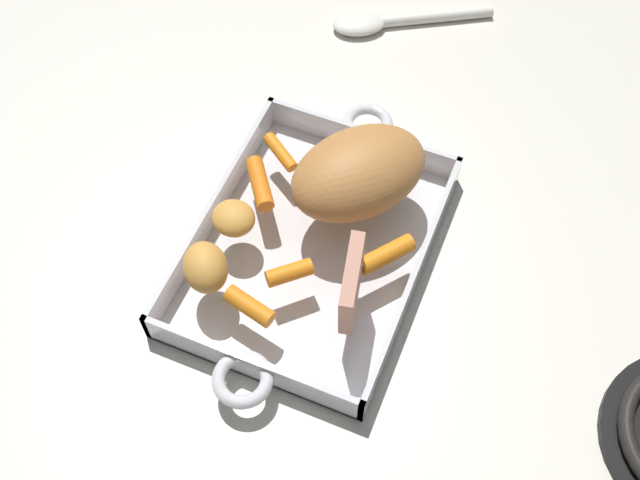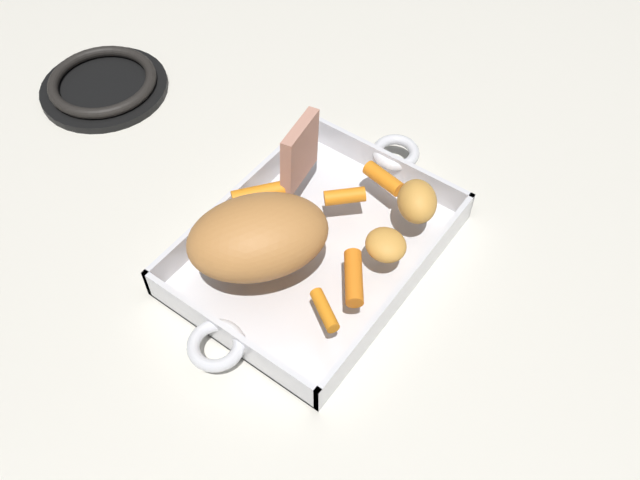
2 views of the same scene
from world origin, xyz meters
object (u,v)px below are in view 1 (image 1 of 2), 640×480
(pork_roast, at_px, (359,173))
(serving_spoon, at_px, (389,21))
(baby_carrot_center_left, at_px, (280,152))
(roast_slice_thick, at_px, (352,284))
(roasting_dish, at_px, (311,248))
(baby_carrot_northeast, at_px, (286,272))
(potato_whole, at_px, (233,218))
(baby_carrot_southwest, at_px, (249,306))
(baby_carrot_long, at_px, (385,256))
(baby_carrot_northwest, at_px, (260,184))
(potato_golden_large, at_px, (205,267))

(pork_roast, distance_m, serving_spoon, 0.32)
(pork_roast, distance_m, baby_carrot_center_left, 0.11)
(roast_slice_thick, bearing_deg, roasting_dish, 48.27)
(baby_carrot_northeast, xyz_separation_m, potato_whole, (0.04, 0.08, 0.01))
(pork_roast, bearing_deg, roast_slice_thick, -162.03)
(baby_carrot_southwest, bearing_deg, baby_carrot_long, -45.12)
(baby_carrot_southwest, relative_size, serving_spoon, 0.26)
(baby_carrot_southwest, height_order, baby_carrot_northeast, baby_carrot_southwest)
(baby_carrot_northeast, relative_size, baby_carrot_northwest, 0.75)
(potato_whole, bearing_deg, baby_carrot_long, -83.26)
(baby_carrot_center_left, xyz_separation_m, baby_carrot_long, (-0.09, -0.16, 0.00))
(baby_carrot_northwest, bearing_deg, baby_carrot_center_left, -2.48)
(baby_carrot_northwest, bearing_deg, pork_roast, -71.37)
(baby_carrot_long, height_order, potato_whole, potato_whole)
(potato_whole, height_order, potato_golden_large, potato_golden_large)
(baby_carrot_center_left, relative_size, serving_spoon, 0.25)
(serving_spoon, bearing_deg, roasting_dish, 66.28)
(roasting_dish, relative_size, potato_whole, 8.60)
(baby_carrot_southwest, bearing_deg, serving_spoon, 2.42)
(pork_roast, bearing_deg, baby_carrot_center_left, 80.91)
(baby_carrot_southwest, bearing_deg, potato_whole, 34.13)
(potato_golden_large, bearing_deg, potato_whole, 2.03)
(baby_carrot_long, relative_size, potato_whole, 1.31)
(roast_slice_thick, height_order, baby_carrot_southwest, roast_slice_thick)
(roasting_dish, height_order, baby_carrot_northeast, baby_carrot_northeast)
(roasting_dish, height_order, serving_spoon, roasting_dish)
(roasting_dish, distance_m, baby_carrot_northeast, 0.07)
(pork_roast, xyz_separation_m, baby_carrot_northeast, (-0.12, 0.03, -0.03))
(baby_carrot_southwest, height_order, baby_carrot_northwest, same)
(baby_carrot_northeast, bearing_deg, potato_whole, 65.05)
(baby_carrot_northwest, distance_m, potato_golden_large, 0.12)
(roasting_dish, height_order, baby_carrot_southwest, baby_carrot_southwest)
(potato_whole, bearing_deg, serving_spoon, -5.55)
(baby_carrot_northeast, xyz_separation_m, baby_carrot_northwest, (0.09, 0.07, 0.00))
(roasting_dish, bearing_deg, baby_carrot_northwest, 66.53)
(baby_carrot_northeast, relative_size, baby_carrot_long, 0.78)
(baby_carrot_center_left, height_order, potato_golden_large, potato_golden_large)
(pork_roast, height_order, serving_spoon, pork_roast)
(roasting_dish, xyz_separation_m, potato_golden_large, (-0.09, 0.08, 0.05))
(potato_golden_large, bearing_deg, baby_carrot_northeast, -66.04)
(roasting_dish, relative_size, potato_golden_large, 7.16)
(baby_carrot_center_left, bearing_deg, baby_carrot_long, -118.49)
(roast_slice_thick, height_order, baby_carrot_long, roast_slice_thick)
(pork_roast, relative_size, potato_whole, 3.24)
(pork_roast, height_order, roast_slice_thick, roast_slice_thick)
(roasting_dish, distance_m, baby_carrot_northwest, 0.09)
(baby_carrot_northwest, xyz_separation_m, potato_golden_large, (-0.12, 0.00, 0.01))
(roast_slice_thick, height_order, potato_whole, roast_slice_thick)
(roasting_dish, xyz_separation_m, baby_carrot_center_left, (0.08, 0.07, 0.04))
(serving_spoon, bearing_deg, baby_carrot_southwest, 62.25)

